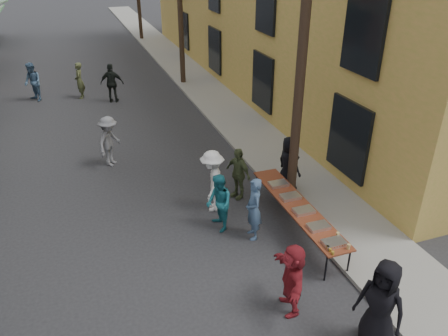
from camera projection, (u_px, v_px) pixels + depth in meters
ground at (171, 306)px, 8.95m from camera, size 120.00×120.00×0.00m
sidewalk at (196, 81)px, 22.92m from camera, size 2.20×60.00×0.10m
utility_pole_near at (303, 40)px, 10.64m from camera, size 0.26×0.26×9.00m
serving_table at (298, 207)px, 10.95m from camera, size 0.70×4.00×0.75m
catering_tray_sausage at (334, 243)px, 9.53m from camera, size 0.50×0.33×0.08m
catering_tray_foil_b at (319, 226)px, 10.08m from camera, size 0.50×0.33×0.08m
catering_tray_buns at (304, 211)px, 10.66m from camera, size 0.50×0.33×0.08m
catering_tray_foil_d at (290, 197)px, 11.24m from camera, size 0.50×0.33×0.08m
catering_tray_buns_end at (278, 184)px, 11.83m from camera, size 0.50×0.33×0.08m
condiment_jar_a at (333, 253)px, 9.22m from camera, size 0.07×0.07×0.08m
condiment_jar_b at (330, 250)px, 9.30m from camera, size 0.07×0.07×0.08m
condiment_jar_c at (328, 247)px, 9.39m from camera, size 0.07×0.07×0.08m
cup_stack at (348, 247)px, 9.38m from camera, size 0.08×0.08×0.12m
guest_front_a at (381, 305)px, 7.71m from camera, size 0.91×1.07×1.87m
guest_front_b at (254, 209)px, 10.66m from camera, size 0.46×0.64×1.64m
guest_front_c at (219, 203)px, 10.99m from camera, size 0.60×0.77×1.54m
guest_front_d at (212, 181)px, 11.78m from camera, size 1.04×1.30×1.76m
guest_front_e at (238, 173)px, 12.40m from camera, size 0.70×0.98×1.55m
guest_queue_back at (292, 279)px, 8.54m from camera, size 0.78×1.51×1.56m
server at (289, 164)px, 12.59m from camera, size 0.73×0.92×1.66m
passerby_left at (109, 141)px, 14.19m from camera, size 1.15×1.24×1.68m
passerby_mid at (112, 83)px, 19.78m from camera, size 1.12×0.72×1.77m
passerby_right at (79, 81)px, 20.32m from camera, size 0.48×0.66×1.67m
passerby_far at (33, 82)px, 19.95m from camera, size 1.00×1.07×1.76m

